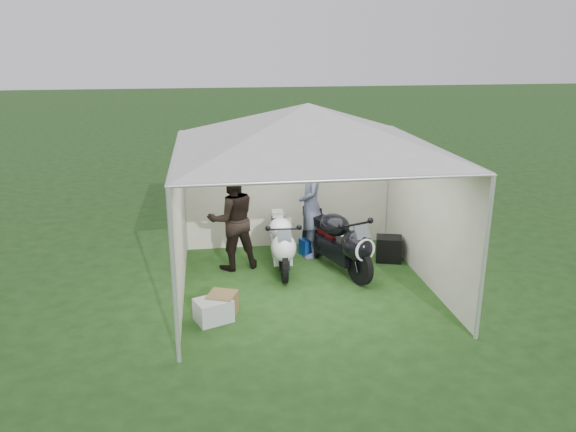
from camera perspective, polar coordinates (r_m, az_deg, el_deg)
The scene contains 10 objects.
ground at distance 9.37m, azimuth 1.87°, elevation -7.15°, with size 80.00×80.00×0.00m, color #1B3C13.
canopy_tent at distance 8.65m, azimuth 2.00°, elevation 8.63°, with size 5.66×5.66×3.00m.
motorcycle_white at distance 9.85m, azimuth -0.67°, elevation -2.65°, with size 0.47×1.87×0.92m.
motorcycle_black at distance 9.78m, azimuth 5.27°, elevation -2.49°, with size 0.99×2.01×1.03m.
paddock_stand at distance 10.68m, azimuth 2.37°, elevation -3.09°, with size 0.41×0.26×0.31m, color blue.
person_dark_jacket at distance 9.85m, azimuth -5.69°, elevation -0.32°, with size 0.88×0.69×1.82m, color black.
person_blue_jacket at distance 10.35m, azimuth 2.40°, elevation 1.09°, with size 0.72×0.47×1.97m, color slate.
equipment_box at distance 10.50m, azimuth 10.20°, elevation -3.30°, with size 0.46×0.37×0.46m, color black.
crate_0 at distance 8.30m, azimuth -7.58°, elevation -9.47°, with size 0.50×0.39×0.33m, color silver.
crate_1 at distance 8.43m, azimuth -6.69°, elevation -8.93°, with size 0.39×0.39×0.35m, color brown.
Camera 1 is at (-1.54, -8.37, 3.92)m, focal length 35.00 mm.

